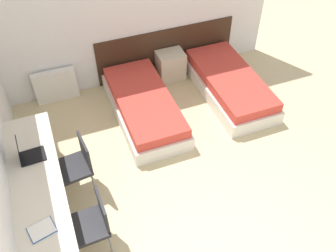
% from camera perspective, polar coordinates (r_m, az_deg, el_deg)
% --- Properties ---
extents(wall_back, '(5.25, 0.05, 2.70)m').
position_cam_1_polar(wall_back, '(6.30, -6.67, 17.10)').
color(wall_back, white).
rests_on(wall_back, ground_plane).
extents(headboard_panel, '(2.57, 0.03, 0.88)m').
position_cam_1_polar(headboard_panel, '(6.91, -0.28, 11.36)').
color(headboard_panel, '#382316').
rests_on(headboard_panel, ground_plane).
extents(bed_near_window, '(0.92, 2.00, 0.42)m').
position_cam_1_polar(bed_near_window, '(6.09, -3.66, 2.98)').
color(bed_near_window, silver).
rests_on(bed_near_window, ground_plane).
extents(bed_near_door, '(0.92, 2.00, 0.42)m').
position_cam_1_polar(bed_near_door, '(6.59, 9.34, 6.21)').
color(bed_near_door, silver).
rests_on(bed_near_door, ground_plane).
extents(nightstand, '(0.48, 0.37, 0.53)m').
position_cam_1_polar(nightstand, '(6.84, 0.38, 9.21)').
color(nightstand, beige).
rests_on(nightstand, ground_plane).
extents(radiator, '(0.71, 0.12, 0.58)m').
position_cam_1_polar(radiator, '(6.63, -16.73, 5.93)').
color(radiator, silver).
rests_on(radiator, ground_plane).
extents(desk, '(0.59, 2.58, 0.77)m').
position_cam_1_polar(desk, '(4.65, -18.88, -10.34)').
color(desk, beige).
rests_on(desk, ground_plane).
extents(chair_near_laptop, '(0.49, 0.49, 0.87)m').
position_cam_1_polar(chair_near_laptop, '(5.01, -13.81, -5.63)').
color(chair_near_laptop, '#232328').
rests_on(chair_near_laptop, ground_plane).
extents(chair_near_notebook, '(0.46, 0.46, 0.87)m').
position_cam_1_polar(chair_near_notebook, '(4.47, -11.50, -14.17)').
color(chair_near_notebook, '#232328').
rests_on(chair_near_notebook, ground_plane).
extents(laptop, '(0.32, 0.26, 0.32)m').
position_cam_1_polar(laptop, '(4.84, -20.59, -4.07)').
color(laptop, black).
rests_on(laptop, desk).
extents(open_notebook, '(0.31, 0.27, 0.02)m').
position_cam_1_polar(open_notebook, '(4.23, -18.68, -14.72)').
color(open_notebook, '#1E4793').
rests_on(open_notebook, desk).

